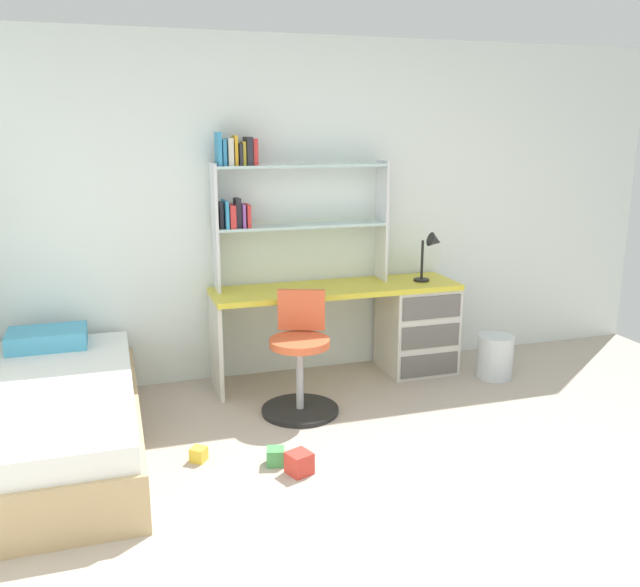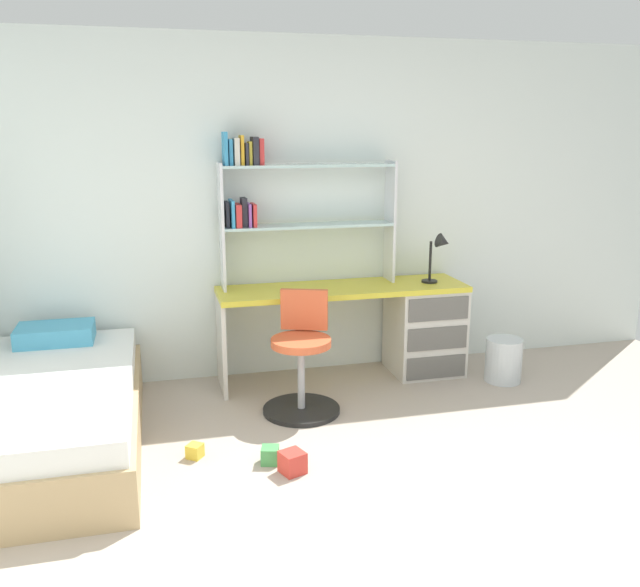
# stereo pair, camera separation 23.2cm
# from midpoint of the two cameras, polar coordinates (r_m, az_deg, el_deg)

# --- Properties ---
(ground_plane) EXTENTS (5.94, 6.25, 0.02)m
(ground_plane) POSITION_cam_midpoint_polar(r_m,az_deg,el_deg) (3.23, 11.49, -21.91)
(ground_plane) COLOR #B2A393
(room_shell) EXTENTS (5.94, 6.25, 2.52)m
(room_shell) POSITION_cam_midpoint_polar(r_m,az_deg,el_deg) (3.61, -16.33, 3.68)
(room_shell) COLOR silver
(room_shell) RESTS_ON ground_plane
(desk) EXTENTS (1.85, 0.51, 0.72)m
(desk) POSITION_cam_midpoint_polar(r_m,az_deg,el_deg) (5.22, 5.21, -2.45)
(desk) COLOR gold
(desk) RESTS_ON ground_plane
(bookshelf_hutch) EXTENTS (1.29, 0.22, 1.12)m
(bookshelf_hutch) POSITION_cam_midpoint_polar(r_m,az_deg,el_deg) (4.89, -5.01, 8.13)
(bookshelf_hutch) COLOR silver
(bookshelf_hutch) RESTS_ON desk
(desk_lamp) EXTENTS (0.20, 0.17, 0.38)m
(desk_lamp) POSITION_cam_midpoint_polar(r_m,az_deg,el_deg) (5.13, 8.23, 3.78)
(desk_lamp) COLOR black
(desk_lamp) RESTS_ON desk
(swivel_chair) EXTENTS (0.52, 0.52, 0.81)m
(swivel_chair) POSITION_cam_midpoint_polar(r_m,az_deg,el_deg) (4.50, -3.18, -6.15)
(swivel_chair) COLOR black
(swivel_chair) RESTS_ON ground_plane
(bed_platform) EXTENTS (1.08, 1.94, 0.57)m
(bed_platform) POSITION_cam_midpoint_polar(r_m,az_deg,el_deg) (4.28, -24.01, -9.88)
(bed_platform) COLOR tan
(bed_platform) RESTS_ON ground_plane
(waste_bin) EXTENTS (0.27, 0.27, 0.33)m
(waste_bin) POSITION_cam_midpoint_polar(r_m,az_deg,el_deg) (5.28, 13.46, -5.25)
(waste_bin) COLOR silver
(waste_bin) RESTS_ON ground_plane
(toy_block_green_0) EXTENTS (0.12, 0.12, 0.10)m
(toy_block_green_0) POSITION_cam_midpoint_polar(r_m,az_deg,el_deg) (3.93, -5.54, -13.65)
(toy_block_green_0) COLOR #479E51
(toy_block_green_0) RESTS_ON ground_plane
(toy_block_yellow_1) EXTENTS (0.11, 0.11, 0.08)m
(toy_block_yellow_1) POSITION_cam_midpoint_polar(r_m,az_deg,el_deg) (4.04, -11.95, -13.26)
(toy_block_yellow_1) COLOR gold
(toy_block_yellow_1) RESTS_ON ground_plane
(toy_block_red_2) EXTENTS (0.16, 0.16, 0.12)m
(toy_block_red_2) POSITION_cam_midpoint_polar(r_m,az_deg,el_deg) (3.83, -3.56, -14.22)
(toy_block_red_2) COLOR red
(toy_block_red_2) RESTS_ON ground_plane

